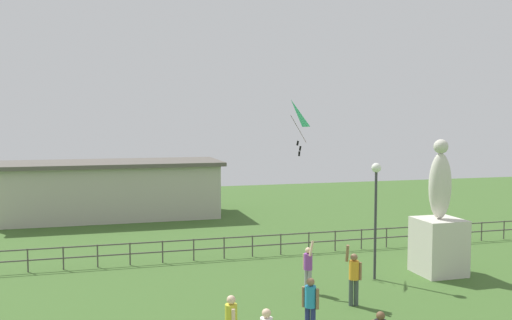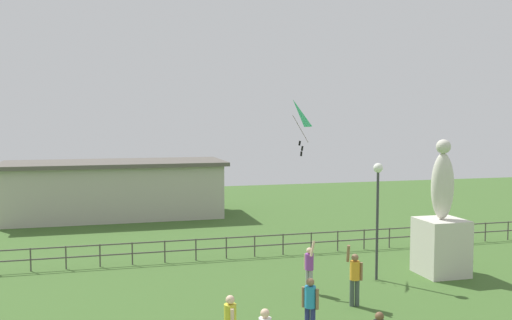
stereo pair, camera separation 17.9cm
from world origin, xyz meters
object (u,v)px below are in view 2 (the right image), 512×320
person_0 (355,275)px  person_3 (310,303)px  person_5 (309,266)px  kite_2 (293,116)px  statue_monument (441,232)px  lamppost (378,195)px

person_0 → person_3: (-2.31, -2.05, -0.05)m
person_5 → kite_2: kite_2 is taller
statue_monument → lamppost: 3.17m
person_0 → person_3: bearing=-138.4°
lamppost → person_3: size_ratio=2.65×
lamppost → person_0: (-2.09, -2.50, -2.22)m
statue_monument → lamppost: (-2.77, -0.00, 1.54)m
statue_monument → person_0: statue_monument is taller
lamppost → person_3: 6.73m
statue_monument → person_3: bearing=-147.6°
person_3 → person_5: bearing=69.9°
person_0 → statue_monument: bearing=27.3°
person_5 → kite_2: 6.49m
lamppost → kite_2: kite_2 is taller
statue_monument → person_3: size_ratio=3.16×
person_3 → statue_monument: bearing=32.4°
statue_monument → kite_2: bearing=150.8°
statue_monument → person_0: 5.51m
statue_monument → person_3: statue_monument is taller
kite_2 → lamppost: bearing=-50.4°
kite_2 → person_5: bearing=-99.7°
person_0 → person_5: (-0.94, 1.68, -0.07)m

